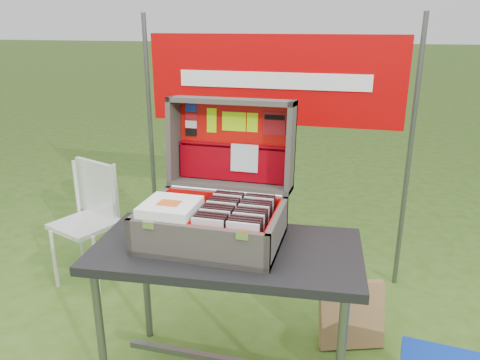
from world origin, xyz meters
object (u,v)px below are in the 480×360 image
(table, at_px, (227,317))
(chair, at_px, (85,226))
(suitcase, at_px, (215,175))
(cardboard_box, at_px, (351,315))

(table, height_order, chair, chair)
(table, xyz_separation_m, suitcase, (-0.08, 0.09, 0.65))
(table, bearing_deg, cardboard_box, 33.72)
(table, distance_m, suitcase, 0.66)
(suitcase, height_order, chair, suitcase)
(table, height_order, suitcase, suitcase)
(chair, xyz_separation_m, cardboard_box, (1.71, -0.24, -0.21))
(cardboard_box, bearing_deg, table, -160.82)
(chair, relative_size, cardboard_box, 2.18)
(suitcase, bearing_deg, chair, 151.26)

